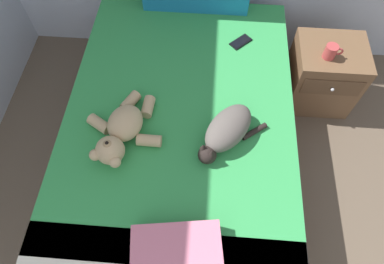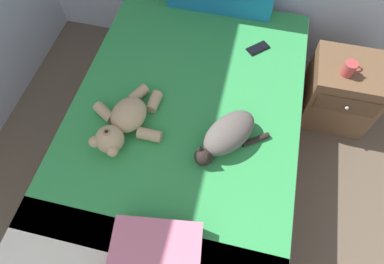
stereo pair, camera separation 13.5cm
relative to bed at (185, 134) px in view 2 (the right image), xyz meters
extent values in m
cube|color=brown|center=(0.00, 0.00, -0.10)|extent=(1.39, 2.03, 0.32)
cube|color=white|center=(0.00, 0.00, 0.16)|extent=(1.34, 1.97, 0.19)
cube|color=green|center=(0.00, 0.06, 0.26)|extent=(1.33, 1.83, 0.02)
cube|color=silver|center=(0.00, -0.85, 0.26)|extent=(1.33, 0.33, 0.02)
ellipsoid|color=#59514C|center=(0.28, -0.13, 0.35)|extent=(0.35, 0.39, 0.15)
sphere|color=black|center=(0.17, -0.29, 0.32)|extent=(0.10, 0.10, 0.10)
cone|color=black|center=(0.20, -0.31, 0.38)|extent=(0.04, 0.04, 0.04)
cone|color=black|center=(0.15, -0.28, 0.38)|extent=(0.04, 0.04, 0.04)
cylinder|color=black|center=(0.43, -0.11, 0.29)|extent=(0.15, 0.12, 0.03)
ellipsoid|color=black|center=(0.20, -0.19, 0.29)|extent=(0.10, 0.11, 0.04)
ellipsoid|color=tan|center=(-0.28, -0.15, 0.35)|extent=(0.24, 0.27, 0.15)
sphere|color=tan|center=(-0.33, -0.32, 0.35)|extent=(0.15, 0.15, 0.15)
sphere|color=#9E7F58|center=(-0.33, -0.32, 0.40)|extent=(0.06, 0.06, 0.06)
sphere|color=black|center=(-0.33, -0.32, 0.43)|extent=(0.02, 0.02, 0.02)
sphere|color=tan|center=(-0.29, -0.39, 0.36)|extent=(0.06, 0.06, 0.06)
sphere|color=tan|center=(-0.40, -0.35, 0.36)|extent=(0.06, 0.06, 0.06)
cylinder|color=tan|center=(-0.14, -0.22, 0.30)|extent=(0.13, 0.07, 0.07)
cylinder|color=tan|center=(-0.18, 0.00, 0.30)|extent=(0.07, 0.13, 0.07)
cylinder|color=tan|center=(-0.43, -0.14, 0.30)|extent=(0.15, 0.12, 0.07)
cylinder|color=tan|center=(-0.29, 0.03, 0.30)|extent=(0.11, 0.14, 0.07)
cube|color=black|center=(0.35, 0.59, 0.28)|extent=(0.16, 0.15, 0.01)
cube|color=black|center=(0.35, 0.59, 0.28)|extent=(0.13, 0.13, 0.00)
cube|color=#D1728C|center=(0.07, -0.81, 0.33)|extent=(0.44, 0.33, 0.11)
cube|color=brown|center=(0.99, 0.59, -0.01)|extent=(0.47, 0.40, 0.52)
cube|color=brown|center=(0.99, 0.38, 0.11)|extent=(0.40, 0.01, 0.14)
sphere|color=#B2B2B7|center=(0.99, 0.36, 0.11)|extent=(0.02, 0.02, 0.02)
cylinder|color=#B23F3F|center=(0.93, 0.52, 0.30)|extent=(0.08, 0.08, 0.09)
torus|color=#B23F3F|center=(0.98, 0.52, 0.30)|extent=(0.06, 0.01, 0.06)
camera|label=1|loc=(0.16, -1.07, 1.88)|focal=31.07mm
camera|label=2|loc=(0.29, -1.05, 1.88)|focal=31.07mm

